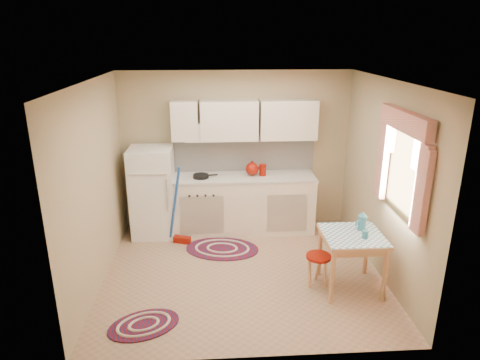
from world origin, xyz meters
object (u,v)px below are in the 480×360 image
base_cabinets (242,204)px  stool (318,270)px  fridge (153,192)px  table (351,261)px

base_cabinets → stool: bearing=-63.5°
fridge → table: (2.60, -1.69, -0.34)m
fridge → base_cabinets: (1.38, 0.05, -0.26)m
table → fridge: bearing=147.0°
base_cabinets → table: size_ratio=3.12×
base_cabinets → table: base_cabinets is taller
fridge → stool: 2.79m
base_cabinets → stool: size_ratio=5.36×
stool → fridge: bearing=143.8°
fridge → base_cabinets: bearing=2.1°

